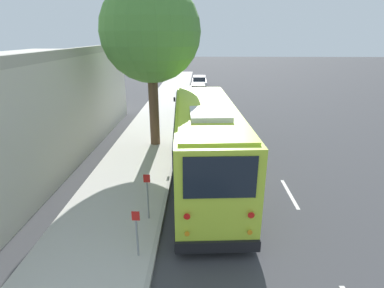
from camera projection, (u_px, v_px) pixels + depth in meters
name	position (u px, v px, depth m)	size (l,w,h in m)	color
ground_plane	(216.00, 173.00, 14.09)	(160.00, 160.00, 0.00)	#3D3D3F
sidewalk_slab	(132.00, 171.00, 14.16)	(80.00, 3.58, 0.15)	beige
curb_strip	(171.00, 171.00, 14.11)	(80.00, 0.14, 0.15)	#AAA69D
shuttle_bus	(206.00, 141.00, 12.45)	(9.79, 3.20, 3.65)	#BCDB38
parked_sedan_black	(197.00, 105.00, 24.95)	(4.69, 2.01, 1.29)	black
parked_sedan_tan	(198.00, 91.00, 31.59)	(4.50, 1.81, 1.26)	tan
parked_sedan_white	(199.00, 82.00, 37.51)	(4.38, 1.84, 1.30)	silver
street_tree	(151.00, 25.00, 15.42)	(5.20, 5.20, 9.50)	brown
sign_post_near	(137.00, 233.00, 8.37)	(0.06, 0.22, 1.46)	gray
sign_post_far	(148.00, 196.00, 10.08)	(0.06, 0.22, 1.66)	gray
building_backdrop	(4.00, 113.00, 14.40)	(20.16, 6.91, 5.53)	beige
lane_stripe_mid	(290.00, 194.00, 12.26)	(2.40, 0.14, 0.01)	silver
lane_stripe_ahead	(261.00, 144.00, 17.90)	(2.40, 0.14, 0.01)	silver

